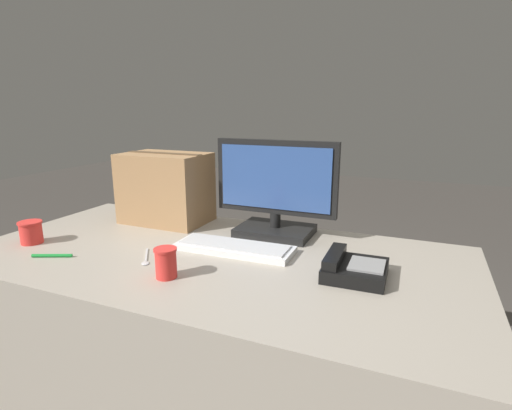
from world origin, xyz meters
The scene contains 9 objects.
office_desk centered at (0.00, 0.00, 0.36)m, with size 1.80×0.90×0.72m.
monitor centered at (0.13, 0.30, 0.89)m, with size 0.50×0.22×0.39m.
keyboard centered at (0.06, 0.06, 0.73)m, with size 0.44×0.16×0.03m.
desk_phone centered at (0.50, 0.00, 0.74)m, with size 0.19×0.20×0.07m.
paper_cup_left centered at (-0.71, -0.17, 0.76)m, with size 0.09×0.09×0.09m.
paper_cup_right centered at (-0.03, -0.23, 0.76)m, with size 0.07×0.07×0.10m.
spoon centered at (-0.19, -0.14, 0.72)m, with size 0.11×0.14×0.00m.
cardboard_box centered at (-0.40, 0.29, 0.87)m, with size 0.38×0.25×0.32m.
pen_marker centered at (-0.51, -0.25, 0.72)m, with size 0.13×0.07×0.01m.
Camera 1 is at (0.67, -1.18, 1.23)m, focal length 28.00 mm.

